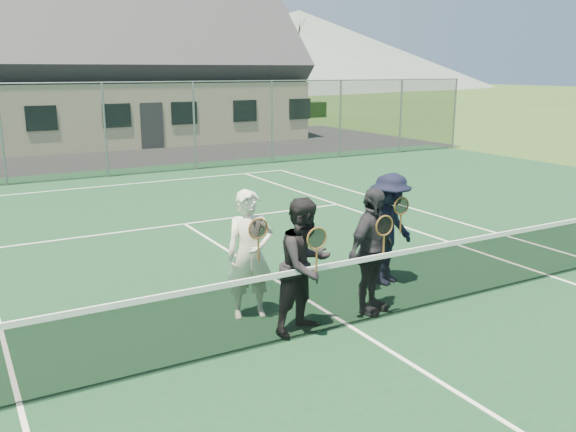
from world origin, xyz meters
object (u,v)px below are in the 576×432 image
Objects in this scene: clubhouse at (134,57)px; player_d at (389,229)px; tennis_net at (350,290)px; player_b at (305,265)px; player_a at (250,254)px; player_c at (371,251)px.

clubhouse is 8.67× the size of player_d.
tennis_net is 1.94m from player_d.
player_b is at bearing -156.32° from player_d.
player_b reaches higher than tennis_net.
player_d is (2.12, 0.93, -0.00)m from player_b.
player_a reaches higher than tennis_net.
clubhouse is at bearing 81.72° from player_c.
player_b is at bearing -62.11° from player_a.
player_a is at bearing 155.94° from player_c.
player_a is 0.89m from player_b.
player_d reaches higher than tennis_net.
player_b is 1.14m from player_c.
player_d is (2.54, 0.14, -0.00)m from player_a.
clubhouse is at bearing 79.10° from player_b.
player_a is 1.00× the size of player_d.
player_b and player_d have the same top height.
player_b is (0.42, -0.79, -0.00)m from player_a.
player_b is at bearing -175.20° from player_c.
clubhouse reaches higher than player_c.
player_b and player_c have the same top height.
tennis_net is at bearing -99.46° from clubhouse.
player_c and player_d have the same top height.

